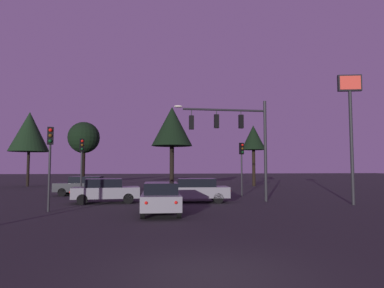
{
  "coord_description": "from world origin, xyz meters",
  "views": [
    {
      "loc": [
        -1.31,
        -7.03,
        2.26
      ],
      "look_at": [
        1.82,
        15.33,
        3.81
      ],
      "focal_mm": 31.44,
      "sensor_mm": 36.0,
      "label": 1
    }
  ],
  "objects": [
    {
      "name": "store_sign_illuminated",
      "position": [
        11.08,
        11.71,
        5.71
      ],
      "size": [
        1.42,
        0.54,
        7.9
      ],
      "color": "#232326",
      "rests_on": "ground"
    },
    {
      "name": "tree_behind_sign",
      "position": [
        -8.08,
        31.59,
        5.5
      ],
      "size": [
        3.48,
        3.48,
        7.29
      ],
      "color": "black",
      "rests_on": "ground"
    },
    {
      "name": "traffic_light_corner_right",
      "position": [
        -6.13,
        10.98,
        3.06
      ],
      "size": [
        0.34,
        0.38,
        4.31
      ],
      "color": "#232326",
      "rests_on": "ground"
    },
    {
      "name": "car_nearside_lane",
      "position": [
        -0.54,
        9.31,
        0.79
      ],
      "size": [
        1.95,
        4.23,
        1.52
      ],
      "color": "gray",
      "rests_on": "ground"
    },
    {
      "name": "traffic_light_corner_left",
      "position": [
        -5.72,
        17.4,
        3.02
      ],
      "size": [
        0.36,
        0.38,
        4.25
      ],
      "color": "#232326",
      "rests_on": "ground"
    },
    {
      "name": "car_crossing_right",
      "position": [
        1.89,
        14.56,
        0.8
      ],
      "size": [
        4.61,
        2.23,
        1.52
      ],
      "color": "gray",
      "rests_on": "ground"
    },
    {
      "name": "traffic_signal_mast_arm",
      "position": [
        4.67,
        14.4,
        4.62
      ],
      "size": [
        6.23,
        0.44,
        6.69
      ],
      "color": "#232326",
      "rests_on": "ground"
    },
    {
      "name": "car_far_lane",
      "position": [
        -6.06,
        20.93,
        0.8
      ],
      "size": [
        4.66,
        2.14,
        1.52
      ],
      "color": "black",
      "rests_on": "ground"
    },
    {
      "name": "tree_center_horizon",
      "position": [
        1.51,
        28.44,
        6.54
      ],
      "size": [
        4.32,
        4.32,
        8.68
      ],
      "color": "black",
      "rests_on": "ground"
    },
    {
      "name": "tree_right_cluster",
      "position": [
        11.63,
        31.91,
        5.72
      ],
      "size": [
        2.91,
        2.91,
        7.29
      ],
      "color": "black",
      "rests_on": "ground"
    },
    {
      "name": "ground_plane",
      "position": [
        0.0,
        24.5,
        0.0
      ],
      "size": [
        168.0,
        168.0,
        0.0
      ],
      "primitive_type": "plane",
      "color": "#262326",
      "rests_on": "ground"
    },
    {
      "name": "tree_left_far",
      "position": [
        -14.87,
        34.69,
        6.42
      ],
      "size": [
        4.54,
        4.54,
        8.79
      ],
      "color": "black",
      "rests_on": "ground"
    },
    {
      "name": "car_crossing_left",
      "position": [
        -3.76,
        14.88,
        0.79
      ],
      "size": [
        4.31,
        2.15,
        1.52
      ],
      "color": "gray",
      "rests_on": "ground"
    },
    {
      "name": "traffic_light_median",
      "position": [
        6.15,
        18.31,
        2.95
      ],
      "size": [
        0.36,
        0.38,
        4.15
      ],
      "color": "#232326",
      "rests_on": "ground"
    }
  ]
}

